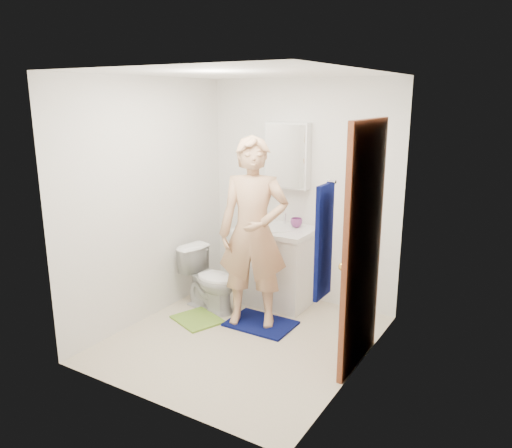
{
  "coord_description": "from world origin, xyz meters",
  "views": [
    {
      "loc": [
        2.32,
        -3.6,
        2.22
      ],
      "look_at": [
        -0.01,
        0.25,
        1.06
      ],
      "focal_mm": 35.0,
      "sensor_mm": 36.0,
      "label": 1
    }
  ],
  "objects_px": {
    "vanity_cabinet": "(276,268)",
    "toothbrush_cup": "(296,223)",
    "soap_dispenser": "(251,218)",
    "towel": "(324,242)",
    "man": "(253,233)",
    "medicine_cabinet": "(288,155)",
    "toilet": "(210,279)"
  },
  "relations": [
    {
      "from": "towel",
      "to": "toothbrush_cup",
      "type": "height_order",
      "value": "towel"
    },
    {
      "from": "toilet",
      "to": "man",
      "type": "xyz_separation_m",
      "value": [
        0.59,
        -0.09,
        0.61
      ]
    },
    {
      "from": "vanity_cabinet",
      "to": "towel",
      "type": "xyz_separation_m",
      "value": [
        1.18,
        -1.48,
        0.85
      ]
    },
    {
      "from": "medicine_cabinet",
      "to": "vanity_cabinet",
      "type": "bearing_deg",
      "value": -90.0
    },
    {
      "from": "soap_dispenser",
      "to": "medicine_cabinet",
      "type": "bearing_deg",
      "value": 46.46
    },
    {
      "from": "medicine_cabinet",
      "to": "toilet",
      "type": "height_order",
      "value": "medicine_cabinet"
    },
    {
      "from": "vanity_cabinet",
      "to": "soap_dispenser",
      "type": "height_order",
      "value": "soap_dispenser"
    },
    {
      "from": "towel",
      "to": "toilet",
      "type": "bearing_deg",
      "value": 150.14
    },
    {
      "from": "man",
      "to": "towel",
      "type": "bearing_deg",
      "value": -60.59
    },
    {
      "from": "vanity_cabinet",
      "to": "man",
      "type": "height_order",
      "value": "man"
    },
    {
      "from": "toilet",
      "to": "towel",
      "type": "bearing_deg",
      "value": -110.6
    },
    {
      "from": "medicine_cabinet",
      "to": "man",
      "type": "bearing_deg",
      "value": -84.99
    },
    {
      "from": "vanity_cabinet",
      "to": "medicine_cabinet",
      "type": "distance_m",
      "value": 1.22
    },
    {
      "from": "toilet",
      "to": "toothbrush_cup",
      "type": "distance_m",
      "value": 1.1
    },
    {
      "from": "toilet",
      "to": "toothbrush_cup",
      "type": "relative_size",
      "value": 5.26
    },
    {
      "from": "soap_dispenser",
      "to": "toothbrush_cup",
      "type": "bearing_deg",
      "value": 24.58
    },
    {
      "from": "vanity_cabinet",
      "to": "toilet",
      "type": "height_order",
      "value": "vanity_cabinet"
    },
    {
      "from": "vanity_cabinet",
      "to": "soap_dispenser",
      "type": "relative_size",
      "value": 4.7
    },
    {
      "from": "medicine_cabinet",
      "to": "soap_dispenser",
      "type": "bearing_deg",
      "value": -133.54
    },
    {
      "from": "towel",
      "to": "man",
      "type": "xyz_separation_m",
      "value": [
        -1.11,
        0.89,
        -0.31
      ]
    },
    {
      "from": "medicine_cabinet",
      "to": "toilet",
      "type": "relative_size",
      "value": 1.05
    },
    {
      "from": "medicine_cabinet",
      "to": "toothbrush_cup",
      "type": "xyz_separation_m",
      "value": [
        0.17,
        -0.09,
        -0.7
      ]
    },
    {
      "from": "towel",
      "to": "soap_dispenser",
      "type": "xyz_separation_m",
      "value": [
        -1.46,
        1.41,
        -0.31
      ]
    },
    {
      "from": "vanity_cabinet",
      "to": "man",
      "type": "xyz_separation_m",
      "value": [
        0.07,
        -0.6,
        0.54
      ]
    },
    {
      "from": "towel",
      "to": "soap_dispenser",
      "type": "bearing_deg",
      "value": 136.0
    },
    {
      "from": "toilet",
      "to": "man",
      "type": "height_order",
      "value": "man"
    },
    {
      "from": "toothbrush_cup",
      "to": "soap_dispenser",
      "type": "bearing_deg",
      "value": -155.42
    },
    {
      "from": "vanity_cabinet",
      "to": "toothbrush_cup",
      "type": "height_order",
      "value": "toothbrush_cup"
    },
    {
      "from": "medicine_cabinet",
      "to": "towel",
      "type": "xyz_separation_m",
      "value": [
        1.18,
        -1.71,
        -0.35
      ]
    },
    {
      "from": "toothbrush_cup",
      "to": "medicine_cabinet",
      "type": "bearing_deg",
      "value": 150.83
    },
    {
      "from": "medicine_cabinet",
      "to": "toilet",
      "type": "distance_m",
      "value": 1.55
    },
    {
      "from": "toilet",
      "to": "soap_dispenser",
      "type": "bearing_deg",
      "value": -19.38
    }
  ]
}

